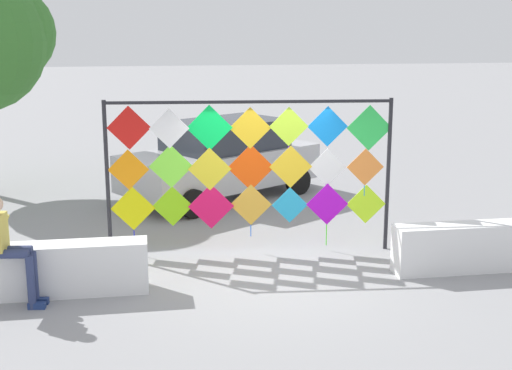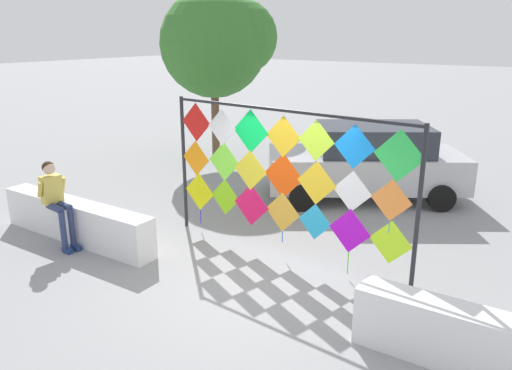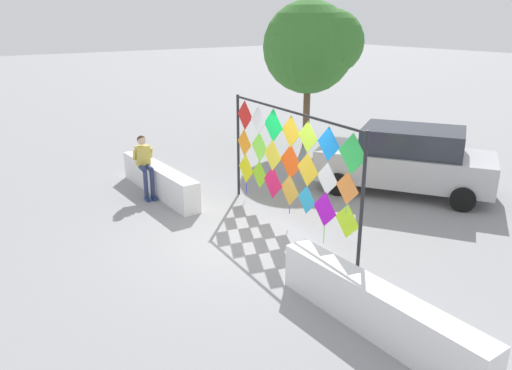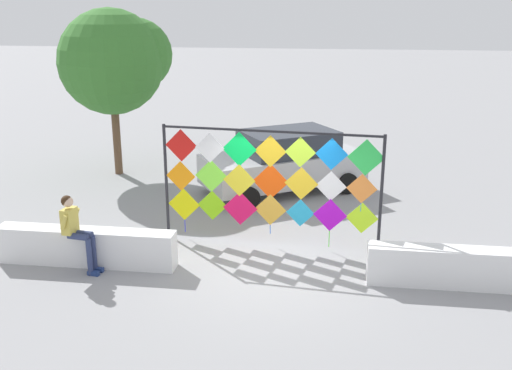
# 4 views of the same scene
# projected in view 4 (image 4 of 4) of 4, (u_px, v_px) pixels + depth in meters

# --- Properties ---
(ground) EXTENTS (120.00, 120.00, 0.00)m
(ground) POSITION_uv_depth(u_px,v_px,m) (270.00, 269.00, 12.19)
(ground) COLOR gray
(plaza_ledge_left) EXTENTS (3.80, 0.47, 0.78)m
(plaza_ledge_left) POSITION_uv_depth(u_px,v_px,m) (86.00, 247.00, 12.32)
(plaza_ledge_left) COLOR white
(plaza_ledge_left) RESTS_ON ground
(plaza_ledge_right) EXTENTS (3.80, 0.47, 0.78)m
(plaza_ledge_right) POSITION_uv_depth(u_px,v_px,m) (467.00, 268.00, 11.33)
(plaza_ledge_right) COLOR white
(plaza_ledge_right) RESTS_ON ground
(kite_display_rack) EXTENTS (4.89, 0.51, 2.69)m
(kite_display_rack) POSITION_uv_depth(u_px,v_px,m) (269.00, 176.00, 12.92)
(kite_display_rack) COLOR #232328
(kite_display_rack) RESTS_ON ground
(seated_vendor) EXTENTS (0.75, 0.54, 1.63)m
(seated_vendor) POSITION_uv_depth(u_px,v_px,m) (76.00, 227.00, 11.80)
(seated_vendor) COLOR navy
(seated_vendor) RESTS_ON ground
(parked_car) EXTENTS (4.91, 4.13, 1.78)m
(parked_car) POSITION_uv_depth(u_px,v_px,m) (285.00, 161.00, 16.99)
(parked_car) COLOR #B7B7BC
(parked_car) RESTS_ON ground
(tree_palm_like) EXTENTS (3.36, 3.21, 5.15)m
(tree_palm_like) POSITION_uv_depth(u_px,v_px,m) (121.00, 60.00, 18.10)
(tree_palm_like) COLOR brown
(tree_palm_like) RESTS_ON ground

